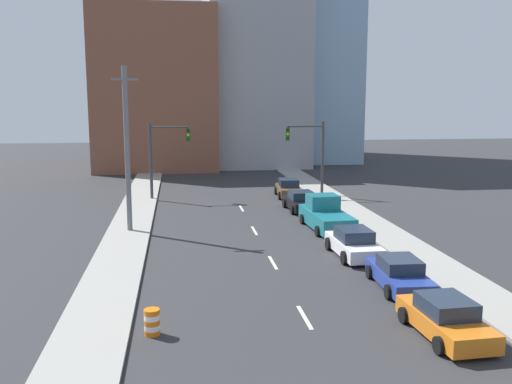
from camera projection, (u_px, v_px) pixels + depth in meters
sidewalk_left at (146, 184)px, 55.42m from camera, size 2.69×89.29×0.15m
sidewalk_right at (304, 181)px, 57.52m from camera, size 2.69×89.29×0.15m
lane_stripe_at_9m at (305, 317)px, 21.88m from camera, size 0.16×2.40×0.01m
lane_stripe_at_17m at (273, 262)px, 29.16m from camera, size 0.16×2.40×0.01m
lane_stripe_at_24m at (254, 231)px, 36.19m from camera, size 0.16×2.40×0.01m
lane_stripe_at_31m at (241, 208)px, 43.51m from camera, size 0.16×2.40×0.01m
building_brick_left at (156, 90)px, 69.17m from camera, size 14.00×16.00×18.50m
building_office_center at (252, 47)px, 73.81m from camera, size 12.00×20.00×29.64m
building_glass_right at (299, 25)px, 78.09m from camera, size 13.00×20.00×36.43m
traffic_signal_left at (162, 151)px, 46.55m from camera, size 3.35×0.35×6.38m
traffic_signal_right at (312, 149)px, 48.23m from camera, size 3.35×0.35×6.38m
utility_pole_left_mid at (127, 149)px, 34.88m from camera, size 1.60×0.32×10.24m
traffic_barrel at (152, 322)px, 20.18m from camera, size 0.56×0.56×0.95m
sedan_orange at (445, 318)px, 20.08m from camera, size 2.24×4.41×1.41m
sedan_blue at (399, 274)px, 25.20m from camera, size 2.24×4.58×1.37m
sedan_white at (354, 243)px, 30.24m from camera, size 2.24×4.66×1.50m
pickup_truck_teal at (326, 216)px, 36.65m from camera, size 2.65×5.84×2.10m
sedan_black at (301, 202)px, 42.57m from camera, size 2.28×4.33×1.46m
sedan_brown at (289, 189)px, 48.52m from camera, size 2.21×4.34×1.53m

